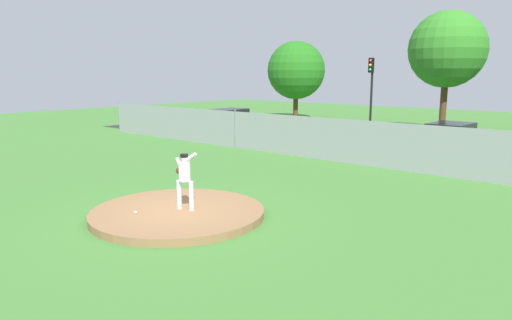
{
  "coord_description": "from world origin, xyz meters",
  "views": [
    {
      "loc": [
        9.7,
        -7.98,
        3.87
      ],
      "look_at": [
        0.58,
        2.63,
        1.29
      ],
      "focal_mm": 32.73,
      "sensor_mm": 36.0,
      "label": 1
    }
  ],
  "objects_px": {
    "traffic_cone_orange": "(289,134)",
    "traffic_light_near": "(371,83)",
    "baseball": "(135,212)",
    "parked_car_red": "(228,121)",
    "parked_car_navy": "(450,140)",
    "pitcher_youth": "(184,175)"
  },
  "relations": [
    {
      "from": "traffic_cone_orange",
      "to": "traffic_light_near",
      "type": "bearing_deg",
      "value": 51.57
    },
    {
      "from": "baseball",
      "to": "parked_car_red",
      "type": "height_order",
      "value": "parked_car_red"
    },
    {
      "from": "baseball",
      "to": "parked_car_navy",
      "type": "distance_m",
      "value": 16.14
    },
    {
      "from": "traffic_cone_orange",
      "to": "traffic_light_near",
      "type": "distance_m",
      "value": 6.05
    },
    {
      "from": "pitcher_youth",
      "to": "traffic_cone_orange",
      "type": "height_order",
      "value": "pitcher_youth"
    },
    {
      "from": "parked_car_navy",
      "to": "baseball",
      "type": "bearing_deg",
      "value": -100.21
    },
    {
      "from": "pitcher_youth",
      "to": "baseball",
      "type": "bearing_deg",
      "value": -121.11
    },
    {
      "from": "baseball",
      "to": "traffic_light_near",
      "type": "distance_m",
      "value": 20.4
    },
    {
      "from": "parked_car_navy",
      "to": "traffic_cone_orange",
      "type": "relative_size",
      "value": 7.65
    },
    {
      "from": "baseball",
      "to": "traffic_cone_orange",
      "type": "distance_m",
      "value": 17.13
    },
    {
      "from": "baseball",
      "to": "parked_car_red",
      "type": "relative_size",
      "value": 0.02
    },
    {
      "from": "traffic_light_near",
      "to": "parked_car_red",
      "type": "bearing_deg",
      "value": -149.82
    },
    {
      "from": "baseball",
      "to": "parked_car_navy",
      "type": "xyz_separation_m",
      "value": [
        2.86,
        15.87,
        0.51
      ]
    },
    {
      "from": "baseball",
      "to": "parked_car_red",
      "type": "bearing_deg",
      "value": 126.57
    },
    {
      "from": "parked_car_navy",
      "to": "pitcher_youth",
      "type": "bearing_deg",
      "value": -98.37
    },
    {
      "from": "baseball",
      "to": "traffic_light_near",
      "type": "xyz_separation_m",
      "value": [
        -3.42,
        19.87,
        3.08
      ]
    },
    {
      "from": "pitcher_youth",
      "to": "traffic_light_near",
      "type": "relative_size",
      "value": 0.33
    },
    {
      "from": "traffic_cone_orange",
      "to": "traffic_light_near",
      "type": "xyz_separation_m",
      "value": [
        3.24,
        4.09,
        3.07
      ]
    },
    {
      "from": "parked_car_navy",
      "to": "traffic_cone_orange",
      "type": "distance_m",
      "value": 9.54
    },
    {
      "from": "pitcher_youth",
      "to": "traffic_cone_orange",
      "type": "distance_m",
      "value": 16.41
    },
    {
      "from": "pitcher_youth",
      "to": "traffic_light_near",
      "type": "bearing_deg",
      "value": 102.4
    },
    {
      "from": "pitcher_youth",
      "to": "parked_car_red",
      "type": "xyz_separation_m",
      "value": [
        -12.02,
        14.13,
        -0.39
      ]
    }
  ]
}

